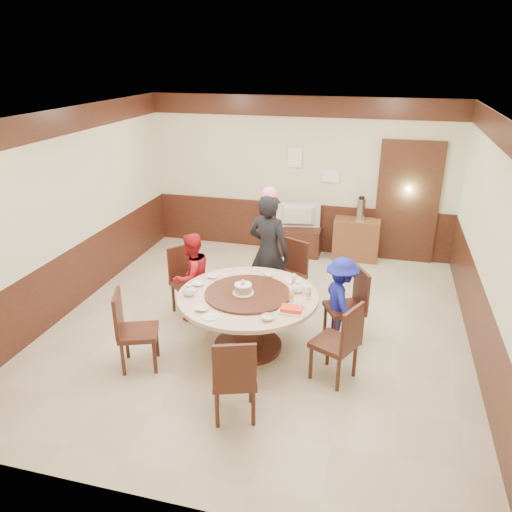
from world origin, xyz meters
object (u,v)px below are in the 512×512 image
(person_red, at_px, (192,277))
(side_cabinet, at_px, (356,239))
(person_blue, at_px, (341,300))
(person_standing, at_px, (269,252))
(banquet_table, at_px, (248,310))
(tv_stand, at_px, (297,241))
(birthday_cake, at_px, (243,289))
(shrimp_platter, at_px, (292,310))
(thermos, at_px, (361,209))
(television, at_px, (298,216))

(person_red, xyz_separation_m, side_cabinet, (2.04, 2.77, -0.25))
(person_blue, height_order, side_cabinet, person_blue)
(person_standing, relative_size, person_blue, 1.49)
(banquet_table, height_order, tv_stand, banquet_table)
(person_red, height_order, person_blue, person_red)
(birthday_cake, distance_m, side_cabinet, 3.58)
(person_standing, distance_m, shrimp_platter, 1.57)
(person_red, relative_size, person_blue, 1.09)
(banquet_table, height_order, person_red, person_red)
(person_standing, relative_size, side_cabinet, 2.15)
(side_cabinet, bearing_deg, shrimp_platter, -97.67)
(banquet_table, bearing_deg, thermos, 71.30)
(person_blue, bearing_deg, person_red, 61.61)
(person_blue, height_order, thermos, person_blue)
(person_red, height_order, television, person_red)
(banquet_table, bearing_deg, person_red, 149.44)
(shrimp_platter, relative_size, tv_stand, 0.35)
(person_blue, height_order, shrimp_platter, person_blue)
(television, bearing_deg, side_cabinet, 171.76)
(thermos, bearing_deg, person_blue, -90.71)
(shrimp_platter, xyz_separation_m, side_cabinet, (0.49, 3.63, -0.40))
(person_blue, relative_size, thermos, 3.03)
(shrimp_platter, bearing_deg, thermos, 81.71)
(person_blue, bearing_deg, side_cabinet, -25.83)
(person_standing, distance_m, person_blue, 1.32)
(person_blue, distance_m, television, 3.02)
(television, bearing_deg, shrimp_platter, 89.13)
(banquet_table, relative_size, shrimp_platter, 5.71)
(birthday_cake, xyz_separation_m, shrimp_platter, (0.65, -0.26, -0.06))
(person_standing, height_order, birthday_cake, person_standing)
(thermos, bearing_deg, person_standing, -117.51)
(person_standing, bearing_deg, person_red, 47.47)
(person_standing, height_order, person_blue, person_standing)
(thermos, bearing_deg, television, -178.43)
(person_red, bearing_deg, side_cabinet, 171.89)
(shrimp_platter, xyz_separation_m, thermos, (0.53, 3.63, 0.16))
(person_blue, height_order, tv_stand, person_blue)
(person_red, bearing_deg, tv_stand, -171.47)
(banquet_table, height_order, thermos, thermos)
(banquet_table, bearing_deg, television, 89.48)
(person_standing, height_order, television, person_standing)
(person_red, relative_size, side_cabinet, 1.56)
(person_standing, distance_m, side_cabinet, 2.49)
(person_standing, bearing_deg, shrimp_platter, 128.62)
(shrimp_platter, bearing_deg, banquet_table, 153.83)
(person_standing, xyz_separation_m, tv_stand, (0.04, 2.15, -0.61))
(person_standing, bearing_deg, thermos, -101.76)
(person_red, distance_m, side_cabinet, 3.45)
(person_red, height_order, side_cabinet, person_red)
(tv_stand, bearing_deg, person_standing, -91.04)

